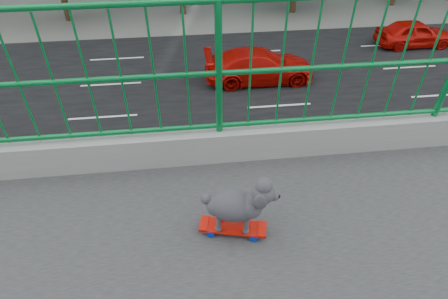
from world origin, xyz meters
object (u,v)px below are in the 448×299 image
car_3 (260,66)px  skateboard (233,227)px  poodle (238,204)px  car_4 (414,33)px

car_3 → skateboard: bearing=166.8°
car_3 → poodle: bearing=166.9°
poodle → car_4: size_ratio=0.12×
skateboard → car_3: (-15.08, 3.54, -6.25)m
skateboard → car_4: bearing=157.4°
skateboard → poodle: (0.01, 0.03, 0.26)m
car_3 → car_4: 10.52m
car_4 → skateboard: bearing=143.4°
skateboard → poodle: bearing=90.0°
skateboard → car_4: size_ratio=0.11×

